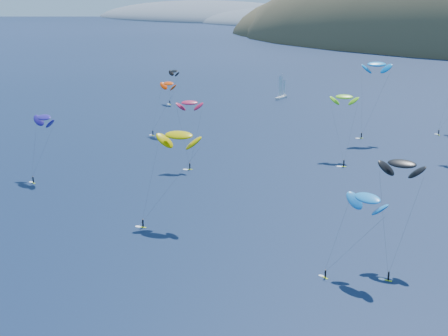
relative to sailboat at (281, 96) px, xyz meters
The scene contains 11 objects.
headland 662.83m from the sailboat, 126.31° to the left, with size 460.00×250.00×60.00m.
sailboat is the anchor object (origin of this frame).
kitesurfer_1 86.09m from the sailboat, 90.12° to the right, with size 8.47×10.13×20.27m.
kitesurfer_2 161.45m from the sailboat, 69.62° to the right, with size 11.11×13.66×22.71m.
kitesurfer_3 103.48m from the sailboat, 50.44° to the right, with size 11.25×15.49×21.19m.
kitesurfer_4 85.96m from the sailboat, 38.38° to the right, with size 10.83×10.31×28.85m.
kitesurfer_5 184.89m from the sailboat, 56.38° to the right, with size 10.26×10.32×17.30m.
kitesurfer_7 178.47m from the sailboat, 53.84° to the right, with size 8.89×13.82×21.78m.
kitesurfer_9 119.57m from the sailboat, 74.52° to the right, with size 8.17×8.28×21.13m.
kitesurfer_10 146.09m from the sailboat, 88.22° to the right, with size 9.37×10.20×19.42m.
kitesurfer_12 52.58m from the sailboat, 133.95° to the right, with size 8.25×8.55×16.49m.
Camera 1 is at (87.61, -42.06, 52.90)m, focal length 50.00 mm.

